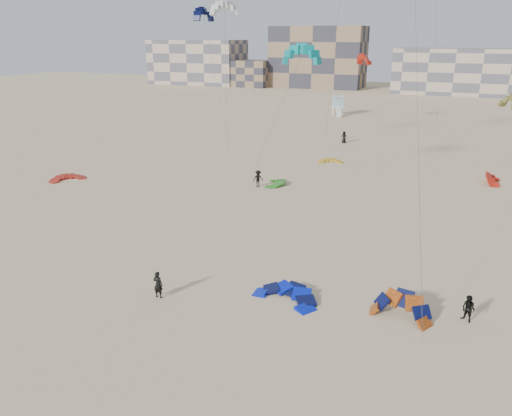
% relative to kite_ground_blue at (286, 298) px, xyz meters
% --- Properties ---
extents(ground, '(320.00, 320.00, 0.00)m').
position_rel_kite_ground_blue_xyz_m(ground, '(-4.61, -3.47, 0.00)').
color(ground, '#D4B78E').
rests_on(ground, ground).
extents(kite_ground_blue, '(4.68, 4.83, 1.83)m').
position_rel_kite_ground_blue_xyz_m(kite_ground_blue, '(0.00, 0.00, 0.00)').
color(kite_ground_blue, '#0021E9').
rests_on(kite_ground_blue, ground).
extents(kite_ground_orange, '(3.95, 3.94, 3.38)m').
position_rel_kite_ground_blue_xyz_m(kite_ground_orange, '(6.59, 0.42, 0.00)').
color(kite_ground_orange, '#DB5718').
rests_on(kite_ground_orange, ground).
extents(kite_ground_red, '(5.10, 5.04, 1.32)m').
position_rel_kite_ground_blue_xyz_m(kite_ground_red, '(-30.94, 15.88, 0.00)').
color(kite_ground_red, '#B32810').
rests_on(kite_ground_red, ground).
extents(kite_ground_green, '(3.92, 3.73, 1.65)m').
position_rel_kite_ground_blue_xyz_m(kite_ground_green, '(-9.15, 22.83, 0.00)').
color(kite_ground_green, '#328223').
rests_on(kite_ground_green, ground).
extents(kite_ground_red_far, '(3.34, 3.26, 3.19)m').
position_rel_kite_ground_blue_xyz_m(kite_ground_red_far, '(12.41, 31.90, 0.00)').
color(kite_ground_red_far, '#B32810').
rests_on(kite_ground_red_far, ground).
extents(kite_ground_yellow, '(3.62, 3.73, 1.05)m').
position_rel_kite_ground_blue_xyz_m(kite_ground_yellow, '(-6.13, 34.75, 0.00)').
color(kite_ground_yellow, gold).
rests_on(kite_ground_yellow, ground).
extents(kitesurfer_main, '(0.63, 0.41, 1.70)m').
position_rel_kite_ground_blue_xyz_m(kitesurfer_main, '(-7.18, -2.77, 0.85)').
color(kitesurfer_main, black).
rests_on(kitesurfer_main, ground).
extents(kitesurfer_b, '(0.96, 0.91, 1.56)m').
position_rel_kite_ground_blue_xyz_m(kitesurfer_b, '(10.05, 1.36, 0.78)').
color(kitesurfer_b, black).
rests_on(kitesurfer_b, ground).
extents(kitesurfer_c, '(1.31, 1.23, 1.78)m').
position_rel_kite_ground_blue_xyz_m(kitesurfer_c, '(-10.44, 21.28, 0.89)').
color(kitesurfer_c, black).
rests_on(kitesurfer_c, ground).
extents(kitesurfer_e, '(0.90, 0.63, 1.73)m').
position_rel_kite_ground_blue_xyz_m(kitesurfer_e, '(-7.24, 47.32, 0.87)').
color(kitesurfer_e, black).
rests_on(kitesurfer_e, ground).
extents(kite_fly_teal_a, '(7.32, 3.84, 13.30)m').
position_rel_kite_ground_blue_xyz_m(kite_fly_teal_a, '(-5.89, 20.60, 13.19)').
color(kite_fly_teal_a, '#0A8D7C').
rests_on(kite_fly_teal_a, ground).
extents(kite_fly_grey, '(4.50, 4.51, 18.11)m').
position_rel_kite_ground_blue_xyz_m(kite_fly_grey, '(-17.84, 29.43, 17.83)').
color(kite_fly_grey, white).
rests_on(kite_fly_grey, ground).
extents(kite_fly_olive, '(4.40, 15.26, 8.45)m').
position_rel_kite_ground_blue_xyz_m(kite_fly_olive, '(13.33, 37.25, 8.06)').
color(kite_fly_olive, brown).
rests_on(kite_fly_olive, ground).
extents(kite_fly_navy, '(5.30, 4.31, 18.16)m').
position_rel_kite_ground_blue_xyz_m(kite_fly_navy, '(-27.67, 42.76, 17.77)').
color(kite_fly_navy, '#060541').
rests_on(kite_fly_navy, ground).
extents(kite_fly_red, '(6.45, 6.37, 11.66)m').
position_rel_kite_ground_blue_xyz_m(kite_fly_red, '(-7.58, 60.61, 11.24)').
color(kite_fly_red, '#B32810').
rests_on(kite_fly_red, ground).
extents(lifeguard_tower_far, '(3.34, 5.56, 3.79)m').
position_rel_kite_ground_blue_xyz_m(lifeguard_tower_far, '(-14.59, 74.28, 1.88)').
color(lifeguard_tower_far, white).
rests_on(lifeguard_tower_far, ground).
extents(condo_west_a, '(30.00, 15.00, 14.00)m').
position_rel_kite_ground_blue_xyz_m(condo_west_a, '(-74.61, 126.53, 7.00)').
color(condo_west_a, tan).
rests_on(condo_west_a, ground).
extents(condo_west_b, '(28.00, 14.00, 18.00)m').
position_rel_kite_ground_blue_xyz_m(condo_west_b, '(-34.61, 130.53, 9.00)').
color(condo_west_b, '#83694F').
rests_on(condo_west_b, ground).
extents(condo_mid, '(32.00, 16.00, 12.00)m').
position_rel_kite_ground_blue_xyz_m(condo_mid, '(5.39, 126.53, 6.00)').
color(condo_mid, tan).
rests_on(condo_mid, ground).
extents(condo_fill_left, '(12.00, 10.00, 8.00)m').
position_rel_kite_ground_blue_xyz_m(condo_fill_left, '(-54.61, 124.53, 4.00)').
color(condo_fill_left, '#83694F').
rests_on(condo_fill_left, ground).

